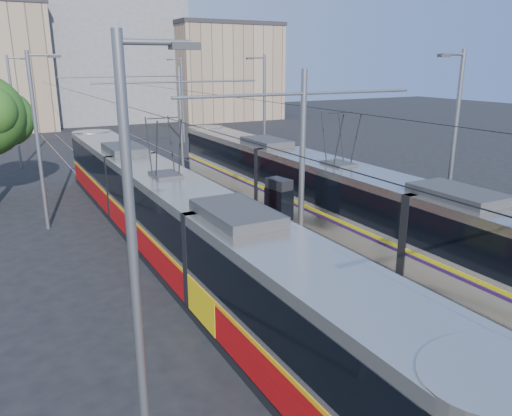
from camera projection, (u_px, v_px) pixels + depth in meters
ground at (487, 396)px, 11.63m from camera, size 160.00×160.00×0.00m
platform at (204, 209)px, 25.94m from camera, size 4.00×50.00×0.30m
tactile_strip_left at (178, 210)px, 25.23m from camera, size 0.70×50.00×0.01m
tactile_strip_right at (230, 203)px, 26.56m from camera, size 0.70×50.00×0.01m
rails at (205, 212)px, 25.98m from camera, size 8.71×70.00×0.03m
tram_left at (168, 215)px, 19.66m from camera, size 2.43×30.92×5.50m
tram_right at (337, 197)px, 21.69m from camera, size 2.43×31.14×5.50m
catenary at (226, 132)px, 22.31m from camera, size 9.20×70.00×7.00m
street_lamps at (175, 123)px, 28.19m from camera, size 15.18×38.22×8.00m
shelter at (279, 206)px, 21.28m from camera, size 0.88×1.23×2.50m
building_centre at (107, 54)px, 66.00m from camera, size 18.36×14.28×17.12m
building_right at (222, 72)px, 67.96m from camera, size 14.28×10.20×12.63m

